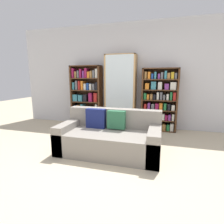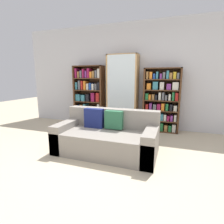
{
  "view_description": "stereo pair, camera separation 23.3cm",
  "coord_description": "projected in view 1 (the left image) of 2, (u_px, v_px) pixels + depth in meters",
  "views": [
    {
      "loc": [
        0.83,
        -2.38,
        1.31
      ],
      "look_at": [
        -0.19,
        1.24,
        0.57
      ],
      "focal_mm": 28.0,
      "sensor_mm": 36.0,
      "label": 1
    },
    {
      "loc": [
        1.06,
        -2.31,
        1.31
      ],
      "look_at": [
        -0.19,
        1.24,
        0.57
      ],
      "focal_mm": 28.0,
      "sensor_mm": 36.0,
      "label": 2
    }
  ],
  "objects": [
    {
      "name": "bookshelf_left",
      "position": [
        87.0,
        97.0,
        4.85
      ],
      "size": [
        0.85,
        0.32,
        1.64
      ],
      "color": "#4C2D19",
      "rests_on": "ground"
    },
    {
      "name": "wall_back",
      "position": [
        130.0,
        76.0,
        4.63
      ],
      "size": [
        6.32,
        0.06,
        2.7
      ],
      "color": "silver",
      "rests_on": "ground"
    },
    {
      "name": "bookshelf_right",
      "position": [
        159.0,
        101.0,
        4.34
      ],
      "size": [
        0.86,
        0.32,
        1.54
      ],
      "color": "#4C2D19",
      "rests_on": "ground"
    },
    {
      "name": "wine_bottle",
      "position": [
        138.0,
        127.0,
        4.17
      ],
      "size": [
        0.08,
        0.08,
        0.41
      ],
      "color": "#192333",
      "rests_on": "ground"
    },
    {
      "name": "ground_plane",
      "position": [
        102.0,
        163.0,
        2.72
      ],
      "size": [
        16.0,
        16.0,
        0.0
      ],
      "primitive_type": "plane",
      "color": "beige"
    },
    {
      "name": "display_cabinet",
      "position": [
        121.0,
        93.0,
        4.55
      ],
      "size": [
        0.78,
        0.36,
        1.89
      ],
      "color": "tan",
      "rests_on": "ground"
    },
    {
      "name": "couch",
      "position": [
        110.0,
        137.0,
        3.11
      ],
      "size": [
        1.75,
        0.86,
        0.75
      ],
      "color": "gray",
      "rests_on": "ground"
    }
  ]
}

